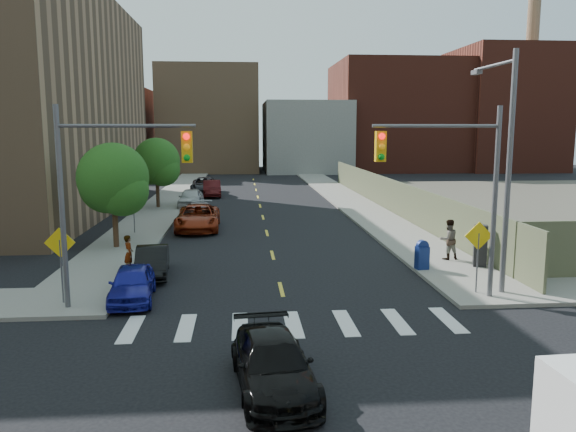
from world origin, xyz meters
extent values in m
plane|color=black|center=(0.00, 0.00, 0.00)|extent=(160.00, 160.00, 0.00)
cube|color=gray|center=(-7.75, 41.50, 0.07)|extent=(3.50, 73.00, 0.15)
cube|color=gray|center=(7.75, 41.50, 0.07)|extent=(3.50, 73.00, 0.15)
cube|color=#55593E|center=(9.60, 28.00, 1.25)|extent=(0.12, 44.00, 2.50)
cube|color=#592319|center=(-22.00, 70.00, 6.00)|extent=(14.00, 18.00, 12.00)
cube|color=#8C6B4C|center=(-6.00, 72.00, 7.50)|extent=(14.00, 16.00, 15.00)
cube|color=gray|center=(8.00, 70.00, 5.00)|extent=(12.00, 16.00, 10.00)
cube|color=#592319|center=(22.00, 72.00, 8.00)|extent=(18.00, 18.00, 16.00)
cube|color=#592319|center=(38.00, 70.00, 9.00)|extent=(14.00, 16.00, 18.00)
cylinder|color=#8C6B4C|center=(42.00, 70.00, 14.00)|extent=(1.80, 1.80, 28.00)
cylinder|color=#59595E|center=(-7.50, 6.00, 3.50)|extent=(0.18, 0.18, 7.00)
cylinder|color=#59595E|center=(-5.25, 6.00, 6.30)|extent=(4.50, 0.12, 0.12)
cube|color=#E5A50C|center=(-3.30, 6.00, 5.60)|extent=(0.35, 0.30, 1.05)
cylinder|color=#59595E|center=(7.50, 6.00, 3.50)|extent=(0.18, 0.18, 7.00)
cylinder|color=#59595E|center=(5.25, 6.00, 6.30)|extent=(4.50, 0.12, 0.12)
cube|color=#E5A50C|center=(3.30, 6.00, 5.60)|extent=(0.35, 0.30, 1.05)
cylinder|color=#59595E|center=(8.20, 6.50, 4.50)|extent=(0.20, 0.20, 9.00)
cylinder|color=#59595E|center=(8.20, 8.20, 8.60)|extent=(0.12, 3.50, 0.12)
cube|color=#59595E|center=(8.20, 9.80, 8.50)|extent=(0.25, 0.60, 0.18)
cylinder|color=#59595E|center=(-7.80, 6.50, 1.20)|extent=(0.06, 0.06, 2.40)
cube|color=yellow|center=(-7.80, 6.50, 2.30)|extent=(1.06, 0.04, 1.06)
cylinder|color=#59595E|center=(7.20, 6.50, 1.20)|extent=(0.06, 0.06, 2.40)
cube|color=yellow|center=(7.20, 6.50, 2.30)|extent=(1.06, 0.04, 1.06)
cylinder|color=#59595E|center=(-7.80, 20.00, 1.20)|extent=(0.06, 0.06, 2.40)
cube|color=yellow|center=(-7.80, 20.00, 2.30)|extent=(1.06, 0.04, 1.06)
cylinder|color=#332114|center=(-8.00, 16.00, 1.32)|extent=(0.28, 0.28, 2.64)
sphere|color=#214E16|center=(-8.00, 16.00, 3.72)|extent=(3.60, 3.60, 3.60)
sphere|color=#214E16|center=(-7.50, 15.70, 3.12)|extent=(2.64, 2.64, 2.64)
sphere|color=#214E16|center=(-8.40, 16.40, 3.30)|extent=(2.88, 2.88, 2.88)
cylinder|color=#332114|center=(-8.00, 31.00, 1.32)|extent=(0.28, 0.28, 2.64)
sphere|color=#214E16|center=(-8.00, 31.00, 3.72)|extent=(3.60, 3.60, 3.60)
sphere|color=#214E16|center=(-7.50, 30.70, 3.12)|extent=(2.64, 2.64, 2.64)
sphere|color=#214E16|center=(-8.40, 31.40, 3.30)|extent=(2.88, 2.88, 2.88)
imported|color=#1B1C94|center=(-5.50, 7.00, 0.64)|extent=(1.84, 3.90, 1.29)
imported|color=black|center=(-5.32, 10.47, 0.62)|extent=(1.67, 3.89, 1.25)
imported|color=maroon|center=(-4.20, 21.41, 0.78)|extent=(2.66, 5.64, 1.56)
imported|color=#AFB1B7|center=(-4.42, 24.93, 0.61)|extent=(1.93, 4.31, 1.23)
imported|color=#BDBDBD|center=(-5.50, 31.56, 0.75)|extent=(1.93, 4.46, 1.50)
imported|color=#390B0C|center=(-4.20, 38.77, 0.74)|extent=(1.86, 4.60, 1.48)
imported|color=black|center=(-5.00, 41.31, 0.78)|extent=(2.72, 5.66, 1.56)
imported|color=black|center=(-0.80, -0.46, 0.63)|extent=(2.22, 4.52, 1.27)
cube|color=navy|center=(6.30, 10.11, 0.65)|extent=(0.59, 0.49, 1.00)
cylinder|color=navy|center=(6.30, 10.11, 1.18)|extent=(0.55, 0.33, 0.52)
cube|color=black|center=(9.02, 10.41, 1.07)|extent=(0.66, 0.59, 1.85)
imported|color=gray|center=(-6.30, 10.61, 0.95)|extent=(0.55, 0.68, 1.61)
imported|color=gray|center=(8.10, 11.82, 1.09)|extent=(1.03, 0.87, 1.89)
camera|label=1|loc=(-1.51, -13.14, 6.21)|focal=35.00mm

